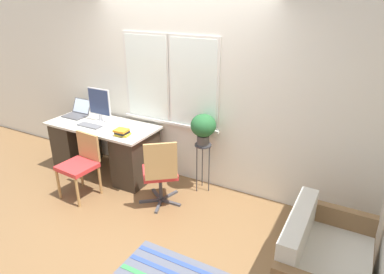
{
  "coord_description": "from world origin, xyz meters",
  "views": [
    {
      "loc": [
        2.29,
        -3.08,
        2.55
      ],
      "look_at": [
        0.51,
        0.18,
        0.96
      ],
      "focal_mm": 32.0,
      "sensor_mm": 36.0,
      "label": 1
    }
  ],
  "objects_px": {
    "desk_chair_wooden": "(81,163)",
    "keyboard": "(90,126)",
    "office_chair_swivel": "(160,172)",
    "book_stack": "(122,132)",
    "monitor": "(99,104)",
    "couch_loveseat": "(321,267)",
    "laptop": "(77,112)",
    "plant_stand": "(203,152)",
    "mouse": "(105,128)",
    "potted_plant": "(203,127)"
  },
  "relations": [
    {
      "from": "mouse",
      "to": "plant_stand",
      "type": "distance_m",
      "value": 1.43
    },
    {
      "from": "couch_loveseat",
      "to": "laptop",
      "type": "bearing_deg",
      "value": 76.23
    },
    {
      "from": "office_chair_swivel",
      "to": "plant_stand",
      "type": "distance_m",
      "value": 0.66
    },
    {
      "from": "laptop",
      "to": "monitor",
      "type": "bearing_deg",
      "value": -1.71
    },
    {
      "from": "keyboard",
      "to": "office_chair_swivel",
      "type": "distance_m",
      "value": 1.39
    },
    {
      "from": "laptop",
      "to": "potted_plant",
      "type": "distance_m",
      "value": 2.13
    },
    {
      "from": "mouse",
      "to": "book_stack",
      "type": "xyz_separation_m",
      "value": [
        0.37,
        -0.07,
        0.03
      ]
    },
    {
      "from": "couch_loveseat",
      "to": "plant_stand",
      "type": "height_order",
      "value": "couch_loveseat"
    },
    {
      "from": "mouse",
      "to": "plant_stand",
      "type": "bearing_deg",
      "value": 14.09
    },
    {
      "from": "couch_loveseat",
      "to": "desk_chair_wooden",
      "type": "bearing_deg",
      "value": 86.46
    },
    {
      "from": "keyboard",
      "to": "mouse",
      "type": "bearing_deg",
      "value": 5.16
    },
    {
      "from": "office_chair_swivel",
      "to": "potted_plant",
      "type": "relative_size",
      "value": 2.23
    },
    {
      "from": "keyboard",
      "to": "book_stack",
      "type": "height_order",
      "value": "book_stack"
    },
    {
      "from": "desk_chair_wooden",
      "to": "potted_plant",
      "type": "xyz_separation_m",
      "value": [
        1.36,
        0.87,
        0.47
      ]
    },
    {
      "from": "laptop",
      "to": "monitor",
      "type": "xyz_separation_m",
      "value": [
        0.49,
        -0.01,
        0.22
      ]
    },
    {
      "from": "monitor",
      "to": "keyboard",
      "type": "bearing_deg",
      "value": -91.07
    },
    {
      "from": "plant_stand",
      "to": "book_stack",
      "type": "bearing_deg",
      "value": -157.57
    },
    {
      "from": "laptop",
      "to": "office_chair_swivel",
      "type": "relative_size",
      "value": 0.37
    },
    {
      "from": "potted_plant",
      "to": "office_chair_swivel",
      "type": "bearing_deg",
      "value": -117.26
    },
    {
      "from": "book_stack",
      "to": "desk_chair_wooden",
      "type": "bearing_deg",
      "value": -128.0
    },
    {
      "from": "book_stack",
      "to": "couch_loveseat",
      "type": "height_order",
      "value": "book_stack"
    },
    {
      "from": "monitor",
      "to": "book_stack",
      "type": "distance_m",
      "value": 0.72
    },
    {
      "from": "book_stack",
      "to": "plant_stand",
      "type": "relative_size",
      "value": 0.29
    },
    {
      "from": "book_stack",
      "to": "potted_plant",
      "type": "distance_m",
      "value": 1.1
    },
    {
      "from": "mouse",
      "to": "book_stack",
      "type": "bearing_deg",
      "value": -10.58
    },
    {
      "from": "keyboard",
      "to": "potted_plant",
      "type": "xyz_separation_m",
      "value": [
        1.64,
        0.37,
        0.16
      ]
    },
    {
      "from": "monitor",
      "to": "book_stack",
      "type": "bearing_deg",
      "value": -24.24
    },
    {
      "from": "keyboard",
      "to": "office_chair_swivel",
      "type": "xyz_separation_m",
      "value": [
        1.34,
        -0.21,
        -0.3
      ]
    },
    {
      "from": "laptop",
      "to": "monitor",
      "type": "height_order",
      "value": "monitor"
    },
    {
      "from": "desk_chair_wooden",
      "to": "keyboard",
      "type": "bearing_deg",
      "value": 123.09
    },
    {
      "from": "plant_stand",
      "to": "potted_plant",
      "type": "bearing_deg",
      "value": -116.57
    },
    {
      "from": "monitor",
      "to": "couch_loveseat",
      "type": "height_order",
      "value": "monitor"
    },
    {
      "from": "keyboard",
      "to": "mouse",
      "type": "height_order",
      "value": "mouse"
    },
    {
      "from": "monitor",
      "to": "desk_chair_wooden",
      "type": "distance_m",
      "value": 0.97
    },
    {
      "from": "keyboard",
      "to": "book_stack",
      "type": "bearing_deg",
      "value": -4.17
    },
    {
      "from": "couch_loveseat",
      "to": "plant_stand",
      "type": "bearing_deg",
      "value": 58.35
    },
    {
      "from": "monitor",
      "to": "office_chair_swivel",
      "type": "height_order",
      "value": "monitor"
    },
    {
      "from": "office_chair_swivel",
      "to": "plant_stand",
      "type": "height_order",
      "value": "office_chair_swivel"
    },
    {
      "from": "book_stack",
      "to": "couch_loveseat",
      "type": "relative_size",
      "value": 0.18
    },
    {
      "from": "keyboard",
      "to": "office_chair_swivel",
      "type": "bearing_deg",
      "value": -9.0
    },
    {
      "from": "keyboard",
      "to": "desk_chair_wooden",
      "type": "height_order",
      "value": "desk_chair_wooden"
    },
    {
      "from": "mouse",
      "to": "plant_stand",
      "type": "height_order",
      "value": "mouse"
    },
    {
      "from": "office_chair_swivel",
      "to": "book_stack",
      "type": "bearing_deg",
      "value": -51.56
    },
    {
      "from": "mouse",
      "to": "laptop",
      "type": "bearing_deg",
      "value": 163.11
    },
    {
      "from": "mouse",
      "to": "desk_chair_wooden",
      "type": "bearing_deg",
      "value": -88.26
    },
    {
      "from": "laptop",
      "to": "book_stack",
      "type": "relative_size",
      "value": 1.7
    },
    {
      "from": "laptop",
      "to": "plant_stand",
      "type": "relative_size",
      "value": 0.5
    },
    {
      "from": "couch_loveseat",
      "to": "plant_stand",
      "type": "relative_size",
      "value": 1.65
    },
    {
      "from": "desk_chair_wooden",
      "to": "office_chair_swivel",
      "type": "xyz_separation_m",
      "value": [
        1.06,
        0.29,
        0.01
      ]
    },
    {
      "from": "keyboard",
      "to": "potted_plant",
      "type": "relative_size",
      "value": 0.89
    }
  ]
}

